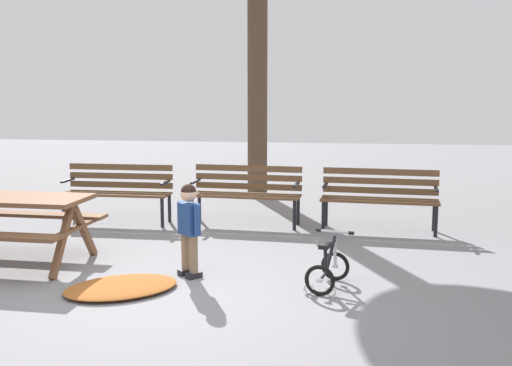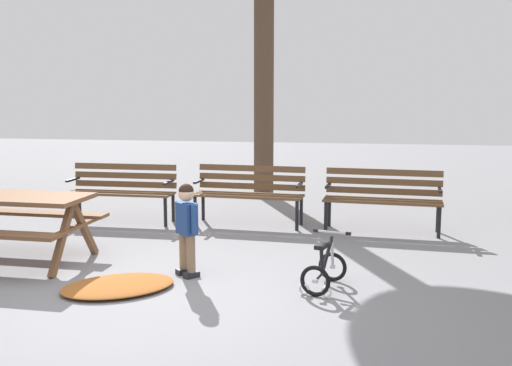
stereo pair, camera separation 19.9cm
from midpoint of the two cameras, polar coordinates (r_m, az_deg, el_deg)
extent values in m
plane|color=gray|center=(5.85, -10.25, -10.55)|extent=(36.00, 36.00, 0.00)
cube|color=brown|center=(7.26, -23.37, -1.37)|extent=(1.82, 0.80, 0.05)
cube|color=brown|center=(7.77, -21.03, -2.80)|extent=(1.81, 0.28, 0.04)
cube|color=brown|center=(6.73, -18.75, -5.18)|extent=(0.07, 0.57, 0.76)
cube|color=brown|center=(7.16, -16.84, -4.28)|extent=(0.07, 0.57, 0.76)
cube|color=brown|center=(6.93, -17.79, -4.22)|extent=(0.11, 1.10, 0.04)
cube|color=brown|center=(9.22, -13.38, -0.82)|extent=(1.60, 0.07, 0.03)
cube|color=brown|center=(9.11, -13.66, -0.94)|extent=(1.60, 0.07, 0.03)
cube|color=brown|center=(9.00, -13.94, -1.06)|extent=(1.60, 0.07, 0.03)
cube|color=brown|center=(8.89, -14.24, -1.19)|extent=(1.60, 0.07, 0.03)
cube|color=brown|center=(9.24, -13.31, -0.17)|extent=(1.60, 0.04, 0.09)
cube|color=brown|center=(9.22, -13.34, 0.65)|extent=(1.60, 0.04, 0.09)
cube|color=brown|center=(9.21, -13.36, 1.47)|extent=(1.60, 0.04, 0.09)
cylinder|color=black|center=(8.69, -9.56, -2.74)|extent=(0.05, 0.05, 0.44)
cylinder|color=black|center=(9.03, -8.86, -2.30)|extent=(0.05, 0.05, 0.44)
cube|color=black|center=(8.79, -9.26, 0.04)|extent=(0.04, 0.40, 0.03)
cylinder|color=black|center=(9.26, -18.43, -2.37)|extent=(0.05, 0.05, 0.44)
cylinder|color=black|center=(9.58, -17.46, -1.97)|extent=(0.05, 0.05, 0.44)
cube|color=black|center=(9.36, -18.05, 0.24)|extent=(0.04, 0.40, 0.03)
cube|color=brown|center=(8.82, -1.45, -1.00)|extent=(1.60, 0.17, 0.03)
cube|color=brown|center=(8.71, -1.64, -1.13)|extent=(1.60, 0.17, 0.03)
cube|color=brown|center=(8.59, -1.83, -1.26)|extent=(1.60, 0.17, 0.03)
cube|color=brown|center=(8.48, -2.02, -1.39)|extent=(1.60, 0.17, 0.03)
cube|color=brown|center=(8.85, -1.39, -0.32)|extent=(1.60, 0.15, 0.09)
cube|color=brown|center=(8.83, -1.40, 0.53)|extent=(1.60, 0.15, 0.09)
cube|color=brown|center=(8.81, -1.40, 1.39)|extent=(1.60, 0.15, 0.09)
cylinder|color=black|center=(8.39, 3.00, -3.04)|extent=(0.05, 0.05, 0.44)
cylinder|color=black|center=(8.74, 3.37, -2.57)|extent=(0.05, 0.05, 0.44)
cube|color=black|center=(8.50, 3.21, -0.15)|extent=(0.07, 0.40, 0.03)
cylinder|color=black|center=(8.75, -6.76, -2.61)|extent=(0.05, 0.05, 0.44)
cylinder|color=black|center=(9.08, -6.02, -2.18)|extent=(0.05, 0.05, 0.44)
cube|color=black|center=(8.85, -6.43, 0.16)|extent=(0.07, 0.40, 0.03)
cube|color=brown|center=(8.59, 11.01, -1.42)|extent=(1.60, 0.19, 0.03)
cube|color=brown|center=(8.47, 10.99, -1.56)|extent=(1.60, 0.19, 0.03)
cube|color=brown|center=(8.35, 10.96, -1.70)|extent=(1.60, 0.19, 0.03)
cube|color=brown|center=(8.24, 10.93, -1.84)|extent=(1.60, 0.19, 0.03)
cube|color=brown|center=(8.61, 11.04, -0.72)|extent=(1.60, 0.16, 0.09)
cube|color=brown|center=(8.59, 11.07, 0.16)|extent=(1.60, 0.16, 0.09)
cube|color=brown|center=(8.57, 11.09, 1.04)|extent=(1.60, 0.16, 0.09)
cylinder|color=black|center=(8.31, 16.08, -3.48)|extent=(0.05, 0.05, 0.44)
cylinder|color=black|center=(8.66, 15.95, -2.99)|extent=(0.05, 0.05, 0.44)
cube|color=black|center=(8.42, 16.12, -0.56)|extent=(0.07, 0.40, 0.03)
cylinder|color=black|center=(8.35, 5.74, -3.12)|extent=(0.05, 0.05, 0.44)
cylinder|color=black|center=(8.70, 6.03, -2.65)|extent=(0.05, 0.05, 0.44)
cube|color=black|center=(8.46, 5.93, -0.23)|extent=(0.07, 0.40, 0.03)
cylinder|color=#7F664C|center=(6.28, -6.86, -7.01)|extent=(0.09, 0.09, 0.45)
cube|color=black|center=(6.33, -6.83, -8.70)|extent=(0.17, 0.18, 0.06)
cylinder|color=#7F664C|center=(6.41, -7.60, -6.70)|extent=(0.09, 0.09, 0.45)
cube|color=black|center=(6.46, -7.56, -8.37)|extent=(0.17, 0.18, 0.06)
cube|color=navy|center=(6.25, -7.30, -3.40)|extent=(0.26, 0.26, 0.33)
sphere|color=#E0B28E|center=(6.20, -7.34, -1.04)|extent=(0.17, 0.17, 0.17)
sphere|color=black|center=(6.20, -7.35, -0.81)|extent=(0.16, 0.16, 0.16)
cylinder|color=navy|center=(6.12, -6.55, -3.55)|extent=(0.07, 0.07, 0.31)
cylinder|color=navy|center=(6.38, -8.02, -3.08)|extent=(0.07, 0.07, 0.31)
torus|color=black|center=(6.22, 6.63, -7.86)|extent=(0.30, 0.12, 0.30)
cylinder|color=silver|center=(6.22, 6.63, -7.86)|extent=(0.06, 0.05, 0.04)
torus|color=black|center=(5.75, 5.08, -9.22)|extent=(0.30, 0.12, 0.30)
cylinder|color=silver|center=(5.75, 5.08, -9.22)|extent=(0.06, 0.05, 0.04)
torus|color=white|center=(5.81, 4.02, -9.99)|extent=(0.11, 0.05, 0.11)
torus|color=white|center=(5.75, 6.12, -10.24)|extent=(0.11, 0.05, 0.11)
cylinder|color=black|center=(6.01, 6.15, -6.76)|extent=(0.12, 0.30, 0.32)
cylinder|color=black|center=(5.87, 5.66, -7.33)|extent=(0.05, 0.08, 0.27)
cylinder|color=black|center=(5.84, 5.40, -8.85)|extent=(0.08, 0.20, 0.05)
cylinder|color=silver|center=(6.16, 6.60, -6.48)|extent=(0.05, 0.08, 0.32)
cylinder|color=black|center=(5.97, 6.10, -5.88)|extent=(0.12, 0.32, 0.05)
cube|color=black|center=(5.81, 5.62, -5.95)|extent=(0.13, 0.19, 0.04)
cylinder|color=silver|center=(6.09, 6.58, -4.62)|extent=(0.33, 0.11, 0.02)
cylinder|color=black|center=(6.14, 5.06, -4.48)|extent=(0.06, 0.05, 0.04)
cylinder|color=black|center=(6.05, 8.12, -4.75)|extent=(0.06, 0.05, 0.04)
ellipsoid|color=#9E5623|center=(6.08, -13.61, -9.57)|extent=(1.34, 1.26, 0.07)
cylinder|color=brown|center=(11.16, -0.38, 9.97)|extent=(0.37, 0.37, 4.36)
camera|label=1|loc=(0.10, -90.80, -0.12)|focal=42.08mm
camera|label=2|loc=(0.10, 89.20, 0.12)|focal=42.08mm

